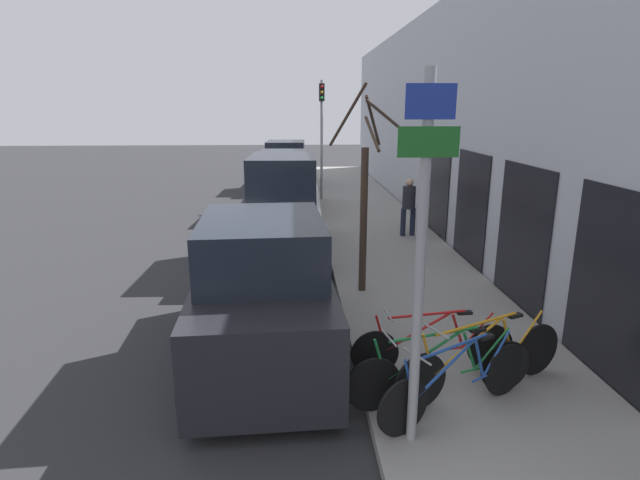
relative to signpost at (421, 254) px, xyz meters
name	(u,v)px	position (x,y,z in m)	size (l,w,h in m)	color
ground_plane	(288,260)	(-1.39, 7.20, -2.25)	(80.00, 80.00, 0.00)	#28282B
sidewalk_curb	(375,229)	(1.21, 10.00, -2.17)	(3.20, 32.00, 0.15)	gray
building_facade	(438,123)	(2.95, 9.89, 0.97)	(0.23, 32.00, 6.50)	#B2B7C1
signpost	(421,254)	(0.00, 0.00, 0.00)	(0.57, 0.13, 3.85)	#939399
bicycle_0	(458,383)	(0.63, 0.43, -1.70)	(2.06, 1.07, 0.93)	black
bicycle_1	(442,371)	(0.52, 0.71, -1.70)	(2.40, 0.61, 0.94)	black
bicycle_2	(483,360)	(1.10, 0.90, -1.68)	(2.44, 1.02, 0.99)	black
bicycle_3	(433,346)	(0.61, 1.39, -1.71)	(2.25, 0.44, 0.89)	black
parked_car_0	(264,295)	(-1.70, 2.23, -1.25)	(2.24, 4.39, 2.17)	black
parked_car_1	(284,213)	(-1.48, 7.35, -1.10)	(2.03, 4.71, 2.56)	silver
parked_car_2	(284,185)	(-1.57, 12.83, -1.24)	(2.22, 4.65, 2.20)	gray
parked_car_3	(286,167)	(-1.57, 18.49, -1.25)	(2.22, 4.38, 2.19)	#B2B7BC
pedestrian_near	(409,203)	(1.95, 8.86, -1.17)	(0.42, 0.36, 1.61)	#1E2338
street_tree	(365,199)	(0.11, 4.63, -0.29)	(1.75, 1.71, 3.94)	#3D2D23
traffic_light	(322,124)	(-0.14, 14.77, 0.79)	(0.20, 0.30, 4.50)	#939399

